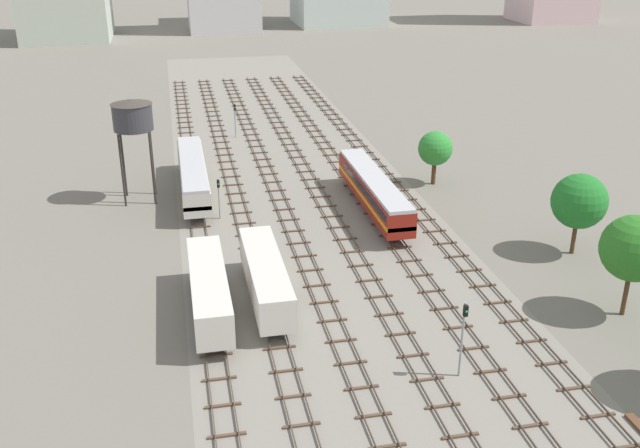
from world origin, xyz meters
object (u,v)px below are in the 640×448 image
(diesel_railcar_centre_right_mid, at_px, (374,190))
(signal_post_near, at_px, (219,193))
(freight_boxcar_left_near, at_px, (266,276))
(signal_post_mid, at_px, (463,331))
(signal_post_nearest, at_px, (235,116))
(diesel_railcar_far_left_midfar, at_px, (193,174))
(water_tower, at_px, (132,116))
(freight_boxcar_far_left_nearest, at_px, (209,289))

(diesel_railcar_centre_right_mid, xyz_separation_m, signal_post_near, (-16.41, 1.50, 0.31))
(freight_boxcar_left_near, xyz_separation_m, signal_post_mid, (11.72, -13.09, 1.21))
(signal_post_nearest, xyz_separation_m, signal_post_mid, (9.38, -62.34, 0.49))
(signal_post_mid, bearing_deg, freight_boxcar_left_near, 131.83)
(signal_post_mid, bearing_deg, signal_post_near, 113.78)
(diesel_railcar_far_left_midfar, height_order, signal_post_near, signal_post_near)
(freight_boxcar_left_near, height_order, signal_post_near, signal_post_near)
(signal_post_nearest, height_order, signal_post_mid, signal_post_mid)
(freight_boxcar_left_near, xyz_separation_m, diesel_railcar_centre_right_mid, (14.06, 17.34, 0.15))
(diesel_railcar_centre_right_mid, bearing_deg, diesel_railcar_far_left_midfar, 153.58)
(water_tower, xyz_separation_m, signal_post_near, (8.33, -7.53, -6.80))
(diesel_railcar_far_left_midfar, xyz_separation_m, signal_post_mid, (16.41, -39.75, 1.06))
(freight_boxcar_far_left_nearest, height_order, signal_post_near, signal_post_near)
(water_tower, bearing_deg, freight_boxcar_far_left_nearest, -77.73)
(freight_boxcar_far_left_nearest, height_order, diesel_railcar_far_left_midfar, diesel_railcar_far_left_midfar)
(signal_post_near, bearing_deg, freight_boxcar_far_left_nearest, -96.65)
(water_tower, distance_m, signal_post_mid, 45.77)
(freight_boxcar_far_left_nearest, relative_size, signal_post_near, 3.11)
(diesel_railcar_far_left_midfar, height_order, signal_post_mid, signal_post_mid)
(water_tower, height_order, signal_post_mid, water_tower)
(diesel_railcar_centre_right_mid, distance_m, signal_post_near, 16.48)
(water_tower, height_order, signal_post_nearest, water_tower)
(signal_post_nearest, bearing_deg, signal_post_mid, -81.44)
(freight_boxcar_left_near, relative_size, water_tower, 1.21)
(diesel_railcar_far_left_midfar, xyz_separation_m, signal_post_nearest, (7.03, 22.58, 0.58))
(diesel_railcar_far_left_midfar, height_order, water_tower, water_tower)
(freight_boxcar_far_left_nearest, distance_m, signal_post_nearest, 50.95)
(diesel_railcar_far_left_midfar, relative_size, signal_post_near, 4.55)
(freight_boxcar_far_left_nearest, bearing_deg, signal_post_near, 83.35)
(freight_boxcar_far_left_nearest, distance_m, diesel_railcar_centre_right_mid, 26.38)
(water_tower, height_order, signal_post_near, water_tower)
(signal_post_nearest, bearing_deg, diesel_railcar_far_left_midfar, -107.30)
(signal_post_nearest, distance_m, signal_post_near, 30.77)
(diesel_railcar_far_left_midfar, distance_m, signal_post_near, 8.17)
(signal_post_near, bearing_deg, signal_post_mid, -66.22)
(signal_post_nearest, bearing_deg, freight_boxcar_far_left_nearest, -97.93)
(diesel_railcar_centre_right_mid, relative_size, signal_post_near, 4.55)
(diesel_railcar_far_left_midfar, bearing_deg, signal_post_mid, -67.56)
(diesel_railcar_centre_right_mid, relative_size, signal_post_mid, 3.53)
(freight_boxcar_left_near, bearing_deg, diesel_railcar_centre_right_mid, 50.96)
(diesel_railcar_centre_right_mid, bearing_deg, water_tower, 159.97)
(water_tower, xyz_separation_m, signal_post_mid, (22.40, -39.46, -6.04))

